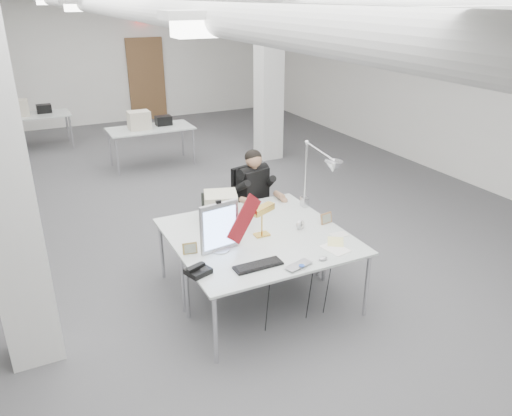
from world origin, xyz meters
The scene contains 22 objects.
room_shell centered at (0.04, 0.13, 1.69)m, with size 10.04×14.04×3.24m.
desk_main centered at (0.00, -2.50, 0.74)m, with size 1.80×0.90×0.03m, color silver.
desk_second centered at (0.00, -1.60, 0.74)m, with size 1.80×0.90×0.03m, color silver.
bg_desk_a centered at (0.20, 3.00, 0.74)m, with size 1.60×0.80×0.03m, color silver.
bg_desk_b centered at (-1.80, 5.20, 0.74)m, with size 1.60×0.80×0.03m, color silver.
office_chair centered at (0.48, -0.92, 0.47)m, with size 0.46×0.46×0.93m, color black, non-canonical shape.
seated_person centered at (0.48, -0.97, 0.90)m, with size 0.50×0.62×0.93m, color black, non-canonical shape.
monitor centered at (-0.50, -2.19, 1.01)m, with size 0.41×0.04×0.51m, color #A1A1A6.
pennant centered at (-0.24, -2.23, 1.06)m, with size 0.49×0.01×0.21m, color maroon.
keyboard centered at (-0.30, -2.66, 0.77)m, with size 0.47×0.16×0.02m, color black.
laptop centered at (0.06, -2.87, 0.77)m, with size 0.29×0.19×0.02m, color #ADACB1.
mouse centered at (0.32, -2.82, 0.77)m, with size 0.09×0.06×0.04m, color #B2B1B6.
bankers_lamp centered at (0.03, -2.08, 0.91)m, with size 0.28×0.11×0.31m, color #BA813A, non-canonical shape.
desk_phone centered at (-0.85, -2.53, 0.78)m, with size 0.21×0.19×0.05m, color black.
picture_frame_left centered at (-0.79, -2.13, 0.81)m, with size 0.15×0.01×0.12m, color tan.
picture_frame_right centered at (0.82, -2.12, 0.82)m, with size 0.16×0.01×0.12m, color #AA7649.
desk_clock centered at (0.48, -2.13, 0.81)m, with size 0.11×0.11×0.03m, color silver.
paper_stack_a centered at (0.56, -2.68, 0.76)m, with size 0.19×0.28×0.01m, color white.
paper_stack_b centered at (0.65, -2.56, 0.76)m, with size 0.16×0.23×0.01m, color #E2DB87.
paper_stack_c centered at (0.78, -2.44, 0.76)m, with size 0.18×0.13×0.01m, color silver.
beige_monitor centered at (-0.22, -1.55, 0.92)m, with size 0.36×0.34×0.34m, color beige.
architect_lamp centered at (0.85, -1.86, 1.18)m, with size 0.23×0.67×0.86m, color silver, non-canonical shape.
Camera 1 is at (-2.13, -6.33, 3.13)m, focal length 35.00 mm.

